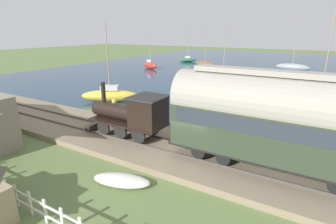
{
  "coord_description": "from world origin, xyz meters",
  "views": [
    {
      "loc": [
        -11.88,
        -5.74,
        6.94
      ],
      "look_at": [
        4.53,
        3.99,
        1.0
      ],
      "focal_mm": 28.0,
      "sensor_mm": 36.0,
      "label": 1
    }
  ],
  "objects_px": {
    "sailboat_yellow": "(110,95)",
    "rowboat_off_pier": "(332,130)",
    "sailboat_green": "(187,59)",
    "passenger_coach": "(283,120)",
    "sailboat_white": "(320,99)",
    "sailboat_red": "(150,65)",
    "beached_dinghy": "(122,180)",
    "steam_locomotive": "(134,113)",
    "sailboat_brown": "(205,64)",
    "sailboat_black": "(223,77)",
    "rowboat_mid_harbor": "(235,117)",
    "sailboat_gray": "(292,67)"
  },
  "relations": [
    {
      "from": "passenger_coach",
      "to": "sailboat_gray",
      "type": "xyz_separation_m",
      "value": [
        39.8,
        3.68,
        -2.38
      ]
    },
    {
      "from": "steam_locomotive",
      "to": "sailboat_green",
      "type": "height_order",
      "value": "sailboat_green"
    },
    {
      "from": "passenger_coach",
      "to": "sailboat_brown",
      "type": "xyz_separation_m",
      "value": [
        35.11,
        18.6,
        -2.38
      ]
    },
    {
      "from": "rowboat_off_pier",
      "to": "rowboat_mid_harbor",
      "type": "bearing_deg",
      "value": 80.27
    },
    {
      "from": "sailboat_brown",
      "to": "rowboat_off_pier",
      "type": "xyz_separation_m",
      "value": [
        -26.86,
        -21.0,
        -0.43
      ]
    },
    {
      "from": "rowboat_off_pier",
      "to": "beached_dinghy",
      "type": "height_order",
      "value": "rowboat_off_pier"
    },
    {
      "from": "sailboat_gray",
      "to": "sailboat_white",
      "type": "distance_m",
      "value": 24.19
    },
    {
      "from": "sailboat_yellow",
      "to": "rowboat_mid_harbor",
      "type": "relative_size",
      "value": 3.39
    },
    {
      "from": "passenger_coach",
      "to": "sailboat_brown",
      "type": "distance_m",
      "value": 39.8
    },
    {
      "from": "rowboat_mid_harbor",
      "to": "beached_dinghy",
      "type": "relative_size",
      "value": 0.77
    },
    {
      "from": "sailboat_gray",
      "to": "beached_dinghy",
      "type": "xyz_separation_m",
      "value": [
        -43.96,
        2.48,
        -0.49
      ]
    },
    {
      "from": "steam_locomotive",
      "to": "sailboat_green",
      "type": "xyz_separation_m",
      "value": [
        43.05,
        17.75,
        -1.46
      ]
    },
    {
      "from": "passenger_coach",
      "to": "sailboat_green",
      "type": "bearing_deg",
      "value": 31.47
    },
    {
      "from": "passenger_coach",
      "to": "sailboat_white",
      "type": "bearing_deg",
      "value": -4.85
    },
    {
      "from": "steam_locomotive",
      "to": "sailboat_white",
      "type": "distance_m",
      "value": 19.02
    },
    {
      "from": "sailboat_white",
      "to": "sailboat_yellow",
      "type": "bearing_deg",
      "value": 105.94
    },
    {
      "from": "passenger_coach",
      "to": "sailboat_white",
      "type": "distance_m",
      "value": 16.38
    },
    {
      "from": "sailboat_brown",
      "to": "sailboat_red",
      "type": "bearing_deg",
      "value": 157.67
    },
    {
      "from": "sailboat_gray",
      "to": "sailboat_green",
      "type": "relative_size",
      "value": 1.12
    },
    {
      "from": "steam_locomotive",
      "to": "sailboat_yellow",
      "type": "xyz_separation_m",
      "value": [
        6.94,
        8.45,
        -1.32
      ]
    },
    {
      "from": "rowboat_mid_harbor",
      "to": "sailboat_black",
      "type": "bearing_deg",
      "value": 22.21
    },
    {
      "from": "passenger_coach",
      "to": "sailboat_brown",
      "type": "relative_size",
      "value": 1.24
    },
    {
      "from": "sailboat_black",
      "to": "sailboat_white",
      "type": "height_order",
      "value": "sailboat_white"
    },
    {
      "from": "sailboat_brown",
      "to": "sailboat_red",
      "type": "height_order",
      "value": "sailboat_brown"
    },
    {
      "from": "steam_locomotive",
      "to": "sailboat_green",
      "type": "relative_size",
      "value": 0.66
    },
    {
      "from": "sailboat_green",
      "to": "sailboat_yellow",
      "type": "height_order",
      "value": "sailboat_green"
    },
    {
      "from": "rowboat_off_pier",
      "to": "rowboat_mid_harbor",
      "type": "height_order",
      "value": "rowboat_off_pier"
    },
    {
      "from": "sailboat_gray",
      "to": "rowboat_mid_harbor",
      "type": "height_order",
      "value": "sailboat_gray"
    },
    {
      "from": "sailboat_red",
      "to": "beached_dinghy",
      "type": "bearing_deg",
      "value": -129.02
    },
    {
      "from": "sailboat_yellow",
      "to": "sailboat_brown",
      "type": "bearing_deg",
      "value": -27.87
    },
    {
      "from": "sailboat_brown",
      "to": "sailboat_yellow",
      "type": "relative_size",
      "value": 1.12
    },
    {
      "from": "sailboat_white",
      "to": "sailboat_brown",
      "type": "xyz_separation_m",
      "value": [
        18.97,
        19.96,
        0.09
      ]
    },
    {
      "from": "steam_locomotive",
      "to": "rowboat_mid_harbor",
      "type": "bearing_deg",
      "value": -27.45
    },
    {
      "from": "sailboat_yellow",
      "to": "rowboat_off_pier",
      "type": "xyz_separation_m",
      "value": [
        1.31,
        -19.45,
        -0.41
      ]
    },
    {
      "from": "sailboat_red",
      "to": "rowboat_mid_harbor",
      "type": "height_order",
      "value": "sailboat_red"
    },
    {
      "from": "sailboat_red",
      "to": "rowboat_off_pier",
      "type": "distance_m",
      "value": 36.29
    },
    {
      "from": "sailboat_red",
      "to": "steam_locomotive",
      "type": "bearing_deg",
      "value": -128.74
    },
    {
      "from": "passenger_coach",
      "to": "beached_dinghy",
      "type": "relative_size",
      "value": 3.61
    },
    {
      "from": "sailboat_white",
      "to": "steam_locomotive",
      "type": "bearing_deg",
      "value": 137.71
    },
    {
      "from": "rowboat_mid_harbor",
      "to": "beached_dinghy",
      "type": "bearing_deg",
      "value": 171.34
    },
    {
      "from": "sailboat_black",
      "to": "rowboat_off_pier",
      "type": "distance_m",
      "value": 20.03
    },
    {
      "from": "sailboat_black",
      "to": "sailboat_red",
      "type": "xyz_separation_m",
      "value": [
        5.83,
        16.45,
        0.05
      ]
    },
    {
      "from": "rowboat_mid_harbor",
      "to": "sailboat_red",
      "type": "bearing_deg",
      "value": 46.72
    },
    {
      "from": "steam_locomotive",
      "to": "sailboat_brown",
      "type": "relative_size",
      "value": 0.65
    },
    {
      "from": "sailboat_gray",
      "to": "sailboat_white",
      "type": "bearing_deg",
      "value": -164.37
    },
    {
      "from": "sailboat_yellow",
      "to": "rowboat_mid_harbor",
      "type": "distance_m",
      "value": 12.67
    },
    {
      "from": "steam_locomotive",
      "to": "rowboat_off_pier",
      "type": "bearing_deg",
      "value": -53.12
    },
    {
      "from": "steam_locomotive",
      "to": "beached_dinghy",
      "type": "bearing_deg",
      "value": -149.56
    },
    {
      "from": "rowboat_mid_harbor",
      "to": "steam_locomotive",
      "type": "bearing_deg",
      "value": 151.92
    },
    {
      "from": "passenger_coach",
      "to": "rowboat_mid_harbor",
      "type": "distance_m",
      "value": 9.61
    }
  ]
}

